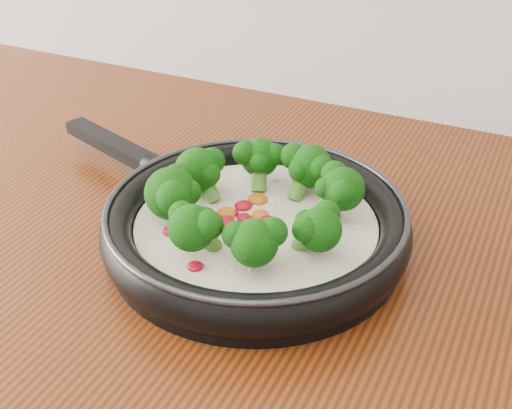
% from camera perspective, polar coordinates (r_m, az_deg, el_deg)
% --- Properties ---
extents(skillet, '(0.49, 0.38, 0.09)m').
position_cam_1_polar(skillet, '(0.64, -0.30, -1.33)').
color(skillet, black).
rests_on(skillet, counter).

